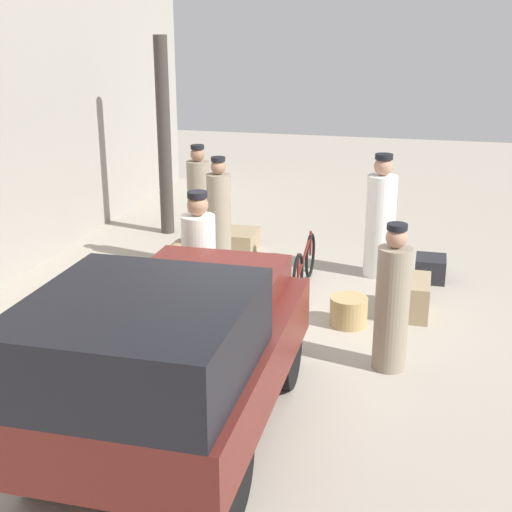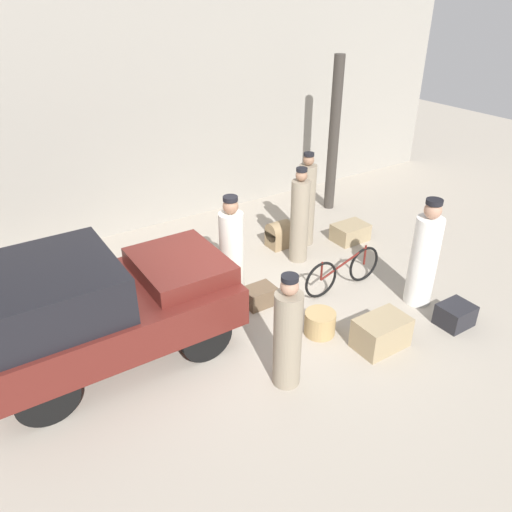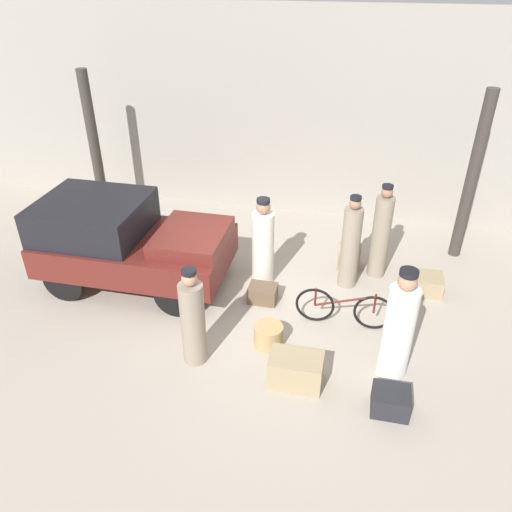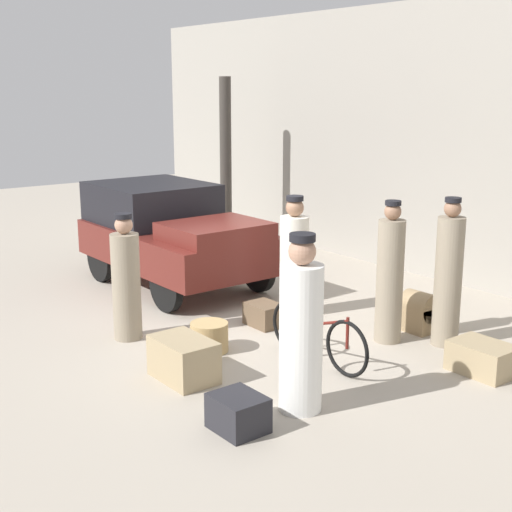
{
  "view_description": "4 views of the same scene",
  "coord_description": "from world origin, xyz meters",
  "px_view_note": "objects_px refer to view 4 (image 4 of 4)",
  "views": [
    {
      "loc": [
        -7.45,
        -1.71,
        3.62
      ],
      "look_at": [
        0.2,
        0.2,
        0.95
      ],
      "focal_mm": 50.0,
      "sensor_mm": 36.0,
      "label": 1
    },
    {
      "loc": [
        -3.39,
        -5.35,
        4.62
      ],
      "look_at": [
        0.2,
        0.2,
        0.95
      ],
      "focal_mm": 35.0,
      "sensor_mm": 36.0,
      "label": 2
    },
    {
      "loc": [
        1.76,
        -6.78,
        5.3
      ],
      "look_at": [
        0.2,
        0.2,
        0.95
      ],
      "focal_mm": 35.0,
      "sensor_mm": 36.0,
      "label": 3
    },
    {
      "loc": [
        7.42,
        -5.45,
        3.14
      ],
      "look_at": [
        0.2,
        0.2,
        0.95
      ],
      "focal_mm": 50.0,
      "sensor_mm": 36.0,
      "label": 4
    }
  ],
  "objects_px": {
    "porter_carrying_trunk": "(126,282)",
    "trunk_barrel_dark": "(419,312)",
    "porter_lifting_near_truck": "(294,261)",
    "trunk_large_brown": "(264,315)",
    "conductor_in_dark_uniform": "(301,332)",
    "suitcase_small_leather": "(238,413)",
    "trunk_wicker_pale": "(483,358)",
    "truck": "(171,231)",
    "wicker_basket": "(209,337)",
    "bicycle": "(318,336)",
    "suitcase_black_upright": "(184,359)",
    "porter_standing_middle": "(448,278)",
    "porter_with_bicycle": "(390,277)"
  },
  "relations": [
    {
      "from": "truck",
      "to": "porter_carrying_trunk",
      "type": "relative_size",
      "value": 2.08
    },
    {
      "from": "porter_standing_middle",
      "to": "porter_carrying_trunk",
      "type": "distance_m",
      "value": 3.99
    },
    {
      "from": "conductor_in_dark_uniform",
      "to": "truck",
      "type": "bearing_deg",
      "value": 163.29
    },
    {
      "from": "porter_carrying_trunk",
      "to": "porter_lifting_near_truck",
      "type": "bearing_deg",
      "value": 76.53
    },
    {
      "from": "wicker_basket",
      "to": "suitcase_black_upright",
      "type": "height_order",
      "value": "suitcase_black_upright"
    },
    {
      "from": "truck",
      "to": "porter_lifting_near_truck",
      "type": "bearing_deg",
      "value": 12.21
    },
    {
      "from": "porter_carrying_trunk",
      "to": "trunk_large_brown",
      "type": "bearing_deg",
      "value": 67.73
    },
    {
      "from": "porter_lifting_near_truck",
      "to": "wicker_basket",
      "type": "bearing_deg",
      "value": -75.22
    },
    {
      "from": "porter_lifting_near_truck",
      "to": "conductor_in_dark_uniform",
      "type": "height_order",
      "value": "conductor_in_dark_uniform"
    },
    {
      "from": "conductor_in_dark_uniform",
      "to": "suitcase_small_leather",
      "type": "relative_size",
      "value": 3.56
    },
    {
      "from": "truck",
      "to": "porter_carrying_trunk",
      "type": "xyz_separation_m",
      "value": [
        1.86,
        -1.79,
        -0.14
      ]
    },
    {
      "from": "bicycle",
      "to": "trunk_barrel_dark",
      "type": "bearing_deg",
      "value": 90.57
    },
    {
      "from": "trunk_wicker_pale",
      "to": "trunk_large_brown",
      "type": "bearing_deg",
      "value": -161.84
    },
    {
      "from": "porter_standing_middle",
      "to": "porter_carrying_trunk",
      "type": "bearing_deg",
      "value": -131.23
    },
    {
      "from": "porter_carrying_trunk",
      "to": "trunk_wicker_pale",
      "type": "xyz_separation_m",
      "value": [
        3.47,
        2.59,
        -0.57
      ]
    },
    {
      "from": "truck",
      "to": "wicker_basket",
      "type": "xyz_separation_m",
      "value": [
        2.88,
        -1.23,
        -0.7
      ]
    },
    {
      "from": "porter_lifting_near_truck",
      "to": "trunk_large_brown",
      "type": "height_order",
      "value": "porter_lifting_near_truck"
    },
    {
      "from": "truck",
      "to": "trunk_barrel_dark",
      "type": "height_order",
      "value": "truck"
    },
    {
      "from": "porter_lifting_near_truck",
      "to": "suitcase_small_leather",
      "type": "xyz_separation_m",
      "value": [
        2.32,
        -2.7,
        -0.6
      ]
    },
    {
      "from": "wicker_basket",
      "to": "conductor_in_dark_uniform",
      "type": "xyz_separation_m",
      "value": [
        1.89,
        -0.2,
        0.63
      ]
    },
    {
      "from": "porter_carrying_trunk",
      "to": "trunk_wicker_pale",
      "type": "height_order",
      "value": "porter_carrying_trunk"
    },
    {
      "from": "truck",
      "to": "porter_carrying_trunk",
      "type": "height_order",
      "value": "porter_carrying_trunk"
    },
    {
      "from": "porter_carrying_trunk",
      "to": "suitcase_small_leather",
      "type": "height_order",
      "value": "porter_carrying_trunk"
    },
    {
      "from": "porter_lifting_near_truck",
      "to": "trunk_barrel_dark",
      "type": "xyz_separation_m",
      "value": [
        1.55,
        0.84,
        -0.51
      ]
    },
    {
      "from": "trunk_barrel_dark",
      "to": "suitcase_small_leather",
      "type": "xyz_separation_m",
      "value": [
        0.77,
        -3.54,
        -0.09
      ]
    },
    {
      "from": "porter_standing_middle",
      "to": "suitcase_black_upright",
      "type": "xyz_separation_m",
      "value": [
        -1.08,
        -3.15,
        -0.63
      ]
    },
    {
      "from": "porter_lifting_near_truck",
      "to": "conductor_in_dark_uniform",
      "type": "relative_size",
      "value": 0.94
    },
    {
      "from": "bicycle",
      "to": "trunk_barrel_dark",
      "type": "height_order",
      "value": "bicycle"
    },
    {
      "from": "porter_lifting_near_truck",
      "to": "porter_standing_middle",
      "type": "bearing_deg",
      "value": 18.34
    },
    {
      "from": "wicker_basket",
      "to": "trunk_large_brown",
      "type": "height_order",
      "value": "wicker_basket"
    },
    {
      "from": "wicker_basket",
      "to": "suitcase_small_leather",
      "type": "height_order",
      "value": "wicker_basket"
    },
    {
      "from": "porter_lifting_near_truck",
      "to": "porter_carrying_trunk",
      "type": "relative_size",
      "value": 1.04
    },
    {
      "from": "wicker_basket",
      "to": "suitcase_black_upright",
      "type": "xyz_separation_m",
      "value": [
        0.54,
        -0.71,
        0.05
      ]
    },
    {
      "from": "porter_standing_middle",
      "to": "trunk_wicker_pale",
      "type": "distance_m",
      "value": 1.16
    },
    {
      "from": "porter_lifting_near_truck",
      "to": "trunk_wicker_pale",
      "type": "height_order",
      "value": "porter_lifting_near_truck"
    },
    {
      "from": "porter_lifting_near_truck",
      "to": "trunk_barrel_dark",
      "type": "height_order",
      "value": "porter_lifting_near_truck"
    },
    {
      "from": "porter_carrying_trunk",
      "to": "trunk_large_brown",
      "type": "xyz_separation_m",
      "value": [
        0.69,
        1.68,
        -0.59
      ]
    },
    {
      "from": "trunk_large_brown",
      "to": "suitcase_small_leather",
      "type": "bearing_deg",
      "value": -43.36
    },
    {
      "from": "porter_with_bicycle",
      "to": "wicker_basket",
      "type": "bearing_deg",
      "value": -118.94
    },
    {
      "from": "porter_standing_middle",
      "to": "trunk_wicker_pale",
      "type": "xyz_separation_m",
      "value": [
        0.83,
        -0.41,
        -0.69
      ]
    },
    {
      "from": "wicker_basket",
      "to": "trunk_wicker_pale",
      "type": "relative_size",
      "value": 0.67
    },
    {
      "from": "truck",
      "to": "suitcase_small_leather",
      "type": "bearing_deg",
      "value": -24.69
    },
    {
      "from": "truck",
      "to": "suitcase_small_leather",
      "type": "height_order",
      "value": "truck"
    },
    {
      "from": "trunk_large_brown",
      "to": "suitcase_small_leather",
      "type": "relative_size",
      "value": 0.99
    },
    {
      "from": "porter_carrying_trunk",
      "to": "trunk_barrel_dark",
      "type": "relative_size",
      "value": 3.05
    },
    {
      "from": "porter_carrying_trunk",
      "to": "trunk_barrel_dark",
      "type": "height_order",
      "value": "porter_carrying_trunk"
    },
    {
      "from": "wicker_basket",
      "to": "porter_lifting_near_truck",
      "type": "bearing_deg",
      "value": 104.78
    },
    {
      "from": "bicycle",
      "to": "wicker_basket",
      "type": "height_order",
      "value": "bicycle"
    },
    {
      "from": "wicker_basket",
      "to": "porter_carrying_trunk",
      "type": "height_order",
      "value": "porter_carrying_trunk"
    },
    {
      "from": "porter_standing_middle",
      "to": "conductor_in_dark_uniform",
      "type": "xyz_separation_m",
      "value": [
        0.27,
        -2.64,
        -0.05
      ]
    }
  ]
}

